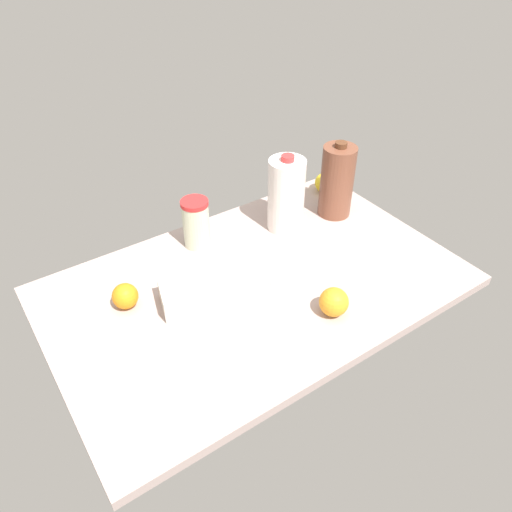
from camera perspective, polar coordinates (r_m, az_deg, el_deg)
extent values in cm
cube|color=#AE9791|center=(149.03, 0.00, -3.48)|extent=(120.00, 76.00, 3.00)
cylinder|color=white|center=(164.44, 3.47, 6.94)|extent=(12.08, 12.08, 24.97)
cylinder|color=red|center=(157.93, 3.65, 11.10)|extent=(4.23, 4.23, 1.80)
cube|color=beige|center=(141.05, -4.77, -3.80)|extent=(32.04, 19.51, 7.01)
cylinder|color=beige|center=(159.58, -6.84, 3.53)|extent=(8.49, 8.49, 15.08)
cylinder|color=red|center=(155.08, -7.07, 6.04)|extent=(8.74, 8.74, 1.40)
cylinder|color=brown|center=(173.86, 9.23, 8.41)|extent=(11.38, 11.38, 25.24)
cylinder|color=#59331E|center=(167.68, 9.70, 12.42)|extent=(3.98, 3.98, 1.80)
sphere|color=yellow|center=(190.57, 7.87, 8.30)|extent=(7.49, 7.49, 7.49)
sphere|color=orange|center=(142.92, -14.72, -4.45)|extent=(7.30, 7.30, 7.30)
sphere|color=orange|center=(137.54, 8.89, -5.21)|extent=(8.16, 8.16, 8.16)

